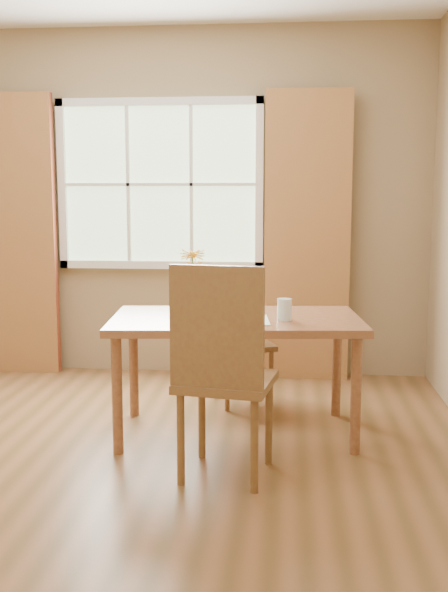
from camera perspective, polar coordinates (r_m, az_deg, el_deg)
room at (r=3.68m, az=-10.66°, el=7.06°), size 4.24×3.84×2.74m
window at (r=5.50m, az=-5.30°, el=9.13°), size 1.62×0.06×1.32m
curtain_left at (r=5.75m, az=-16.79°, el=4.79°), size 0.65×0.08×2.20m
curtain_right at (r=5.33m, az=6.86°, el=4.83°), size 0.65×0.08×2.20m
dining_table at (r=4.09m, az=0.98°, el=-2.75°), size 1.52×0.94×0.71m
chair_near at (r=3.40m, az=-0.19°, el=-5.65°), size 0.52×0.52×1.10m
chair_far at (r=4.79m, az=1.27°, el=-2.77°), size 0.49×0.49×0.91m
placemat at (r=3.95m, az=0.42°, el=-2.01°), size 0.48×0.37×0.01m
plate at (r=3.97m, az=-0.20°, el=-1.83°), size 0.27×0.27×0.01m
croissant_sandwich at (r=3.94m, az=0.06°, el=-1.01°), size 0.17×0.14×0.11m
water_glass at (r=3.96m, az=5.00°, el=-1.17°), size 0.08×0.08×0.13m
flower_vase at (r=4.26m, az=-2.59°, el=1.80°), size 0.15×0.15×0.38m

